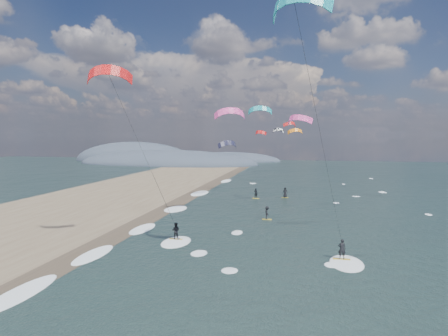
# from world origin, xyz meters

# --- Properties ---
(ground) EXTENTS (260.00, 260.00, 0.00)m
(ground) POSITION_xyz_m (0.00, 0.00, 0.00)
(ground) COLOR black
(ground) RESTS_ON ground
(wet_sand_strip) EXTENTS (3.00, 240.00, 0.00)m
(wet_sand_strip) POSITION_xyz_m (-12.00, 10.00, 0.00)
(wet_sand_strip) COLOR #382D23
(wet_sand_strip) RESTS_ON ground
(coastal_hills) EXTENTS (80.00, 41.00, 15.00)m
(coastal_hills) POSITION_xyz_m (-44.84, 107.86, 0.00)
(coastal_hills) COLOR #3D4756
(coastal_hills) RESTS_ON ground
(kitesurfer_near_a) EXTENTS (7.81, 8.97, 19.63)m
(kitesurfer_near_a) POSITION_xyz_m (6.22, 4.13, 15.00)
(kitesurfer_near_a) COLOR gold
(kitesurfer_near_a) RESTS_ON ground
(kitesurfer_near_b) EXTENTS (7.01, 8.58, 16.10)m
(kitesurfer_near_b) POSITION_xyz_m (-8.03, 7.57, 10.46)
(kitesurfer_near_b) COLOR gold
(kitesurfer_near_b) RESTS_ON ground
(far_kitesurfers) EXTENTS (5.62, 16.99, 1.67)m
(far_kitesurfers) POSITION_xyz_m (1.95, 30.71, 0.81)
(far_kitesurfers) COLOR gold
(far_kitesurfers) RESTS_ON ground
(bg_kite_field) EXTENTS (13.83, 61.53, 6.90)m
(bg_kite_field) POSITION_xyz_m (0.33, 48.85, 12.18)
(bg_kite_field) COLOR #D83F8C
(bg_kite_field) RESTS_ON ground
(shoreline_surf) EXTENTS (2.40, 79.40, 0.11)m
(shoreline_surf) POSITION_xyz_m (-10.80, 14.75, 0.00)
(shoreline_surf) COLOR white
(shoreline_surf) RESTS_ON ground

